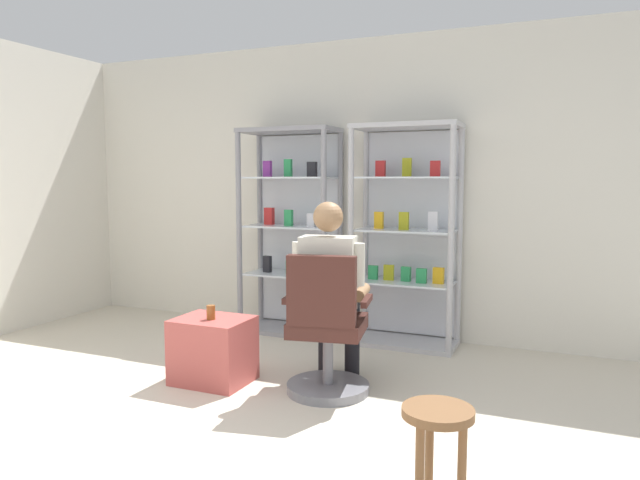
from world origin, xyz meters
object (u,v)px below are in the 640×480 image
tea_glass (211,312)px  seated_shopkeeper (331,285)px  display_cabinet_right (407,235)px  storage_crate (213,350)px  wooden_stool (438,427)px  office_chair (326,337)px  display_cabinet_left (293,230)px

tea_glass → seated_shopkeeper: bearing=18.9°
display_cabinet_right → storage_crate: 1.95m
seated_shopkeeper → wooden_stool: seated_shopkeeper is taller
storage_crate → display_cabinet_right: bearing=56.4°
display_cabinet_right → office_chair: size_ratio=1.98×
office_chair → seated_shopkeeper: bearing=100.6°
display_cabinet_left → wooden_stool: 3.14m
display_cabinet_left → tea_glass: (0.11, -1.54, -0.45)m
office_chair → tea_glass: (-0.83, -0.11, 0.12)m
display_cabinet_left → office_chair: 1.80m
seated_shopkeeper → wooden_stool: 1.57m
storage_crate → seated_shopkeeper: bearing=16.6°
display_cabinet_left → display_cabinet_right: bearing=0.0°
office_chair → wooden_stool: (0.95, -1.01, -0.05)m
seated_shopkeeper → tea_glass: (-0.80, -0.27, -0.20)m
display_cabinet_right → tea_glass: bearing=-122.8°
display_cabinet_left → storage_crate: (0.10, -1.51, -0.73)m
seated_shopkeeper → wooden_stool: (0.98, -1.17, -0.37)m
display_cabinet_right → storage_crate: display_cabinet_right is taller
display_cabinet_left → tea_glass: bearing=-86.1°
display_cabinet_left → tea_glass: 1.61m
display_cabinet_right → seated_shopkeeper: (-0.20, -1.27, -0.25)m
display_cabinet_right → seated_shopkeeper: size_ratio=1.47×
display_cabinet_left → seated_shopkeeper: bearing=-54.6°
display_cabinet_left → seated_shopkeeper: size_ratio=1.47×
display_cabinet_right → wooden_stool: (0.78, -2.44, -0.61)m
seated_shopkeeper → tea_glass: 0.87m
office_chair → tea_glass: office_chair is taller
office_chair → wooden_stool: size_ratio=2.21×
wooden_stool → display_cabinet_right: bearing=107.7°
display_cabinet_left → wooden_stool: bearing=-52.4°
seated_shopkeeper → storage_crate: (-0.81, -0.24, -0.48)m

